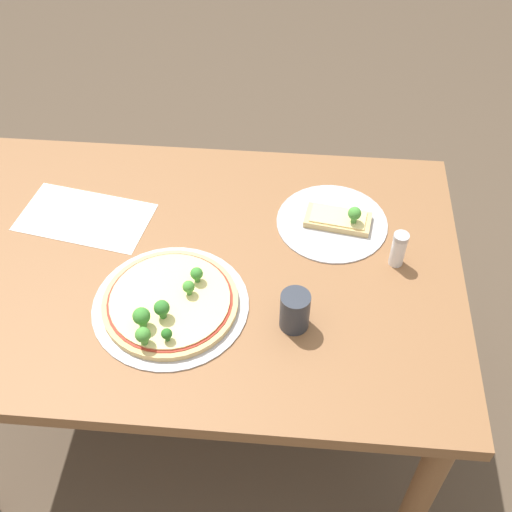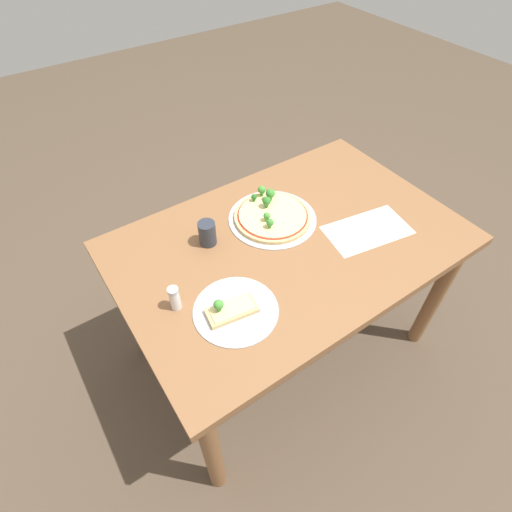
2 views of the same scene
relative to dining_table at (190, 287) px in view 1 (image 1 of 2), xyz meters
name	(u,v)px [view 1 (image 1 of 2)]	position (x,y,z in m)	size (l,w,h in m)	color
ground_plane	(205,414)	(0.00, 0.00, -0.61)	(8.00, 8.00, 0.00)	brown
dining_table	(190,287)	(0.00, 0.00, 0.00)	(1.23, 0.81, 0.70)	brown
pizza_tray_whole	(170,303)	(0.01, 0.13, 0.11)	(0.33, 0.33, 0.07)	#B7B7BC
pizza_tray_slice	(336,221)	(-0.33, -0.15, 0.10)	(0.26, 0.26, 0.07)	#B7B7BC
drinking_cup	(295,311)	(-0.25, 0.15, 0.14)	(0.06, 0.06, 0.09)	#2D333D
condiment_shaker	(398,249)	(-0.47, -0.04, 0.14)	(0.03, 0.03, 0.09)	silver
paper_menu	(85,217)	(0.27, -0.12, 0.09)	(0.31, 0.17, 0.00)	white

